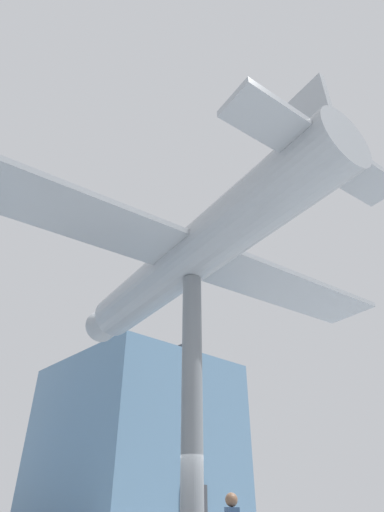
{
  "coord_description": "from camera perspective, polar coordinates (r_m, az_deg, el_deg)",
  "views": [
    {
      "loc": [
        -7.56,
        -8.14,
        1.49
      ],
      "look_at": [
        0.0,
        0.0,
        8.36
      ],
      "focal_mm": 28.0,
      "sensor_mm": 36.0,
      "label": 1
    }
  ],
  "objects": [
    {
      "name": "support_pylon_central",
      "position": [
        11.33,
        0.0,
        -20.21
      ],
      "size": [
        0.57,
        0.57,
        7.51
      ],
      "color": "slate",
      "rests_on": "ground_plane"
    },
    {
      "name": "suspended_airplane",
      "position": [
        13.26,
        -0.68,
        -0.47
      ],
      "size": [
        16.76,
        13.97,
        3.31
      ],
      "rotation": [
        0.0,
        0.0,
        -0.15
      ],
      "color": "#93999E",
      "rests_on": "support_pylon_central"
    },
    {
      "name": "glass_pavilion_right",
      "position": [
        28.86,
        -8.1,
        -24.85
      ],
      "size": [
        10.08,
        11.21,
        10.21
      ],
      "color": "slate",
      "rests_on": "ground_plane"
    }
  ]
}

